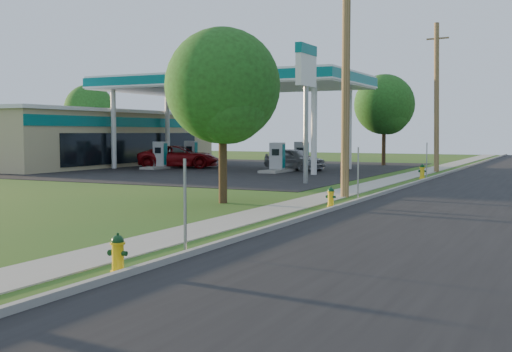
{
  "coord_description": "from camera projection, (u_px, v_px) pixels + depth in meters",
  "views": [
    {
      "loc": [
        7.5,
        -6.99,
        2.54
      ],
      "look_at": [
        0.0,
        8.0,
        1.4
      ],
      "focal_mm": 45.0,
      "sensor_mm": 36.0,
      "label": 1
    }
  ],
  "objects": [
    {
      "name": "ground_plane",
      "position": [
        21.0,
        300.0,
        9.75
      ],
      "size": [
        140.0,
        140.0,
        0.0
      ],
      "primitive_type": "plane",
      "color": "#22551B",
      "rests_on": "ground"
    },
    {
      "name": "road",
      "position": [
        445.0,
        230.0,
        16.67
      ],
      "size": [
        8.0,
        120.0,
        0.02
      ],
      "primitive_type": "cube",
      "color": "black",
      "rests_on": "ground"
    },
    {
      "name": "curb",
      "position": [
        303.0,
        218.0,
        18.45
      ],
      "size": [
        0.15,
        120.0,
        0.15
      ],
      "primitive_type": "cube",
      "color": "gray",
      "rests_on": "ground"
    },
    {
      "name": "sidewalk",
      "position": [
        249.0,
        217.0,
        19.23
      ],
      "size": [
        1.5,
        120.0,
        0.03
      ],
      "primitive_type": "cube",
      "color": "#9A978D",
      "rests_on": "ground"
    },
    {
      "name": "forecourt",
      "position": [
        206.0,
        168.0,
        45.45
      ],
      "size": [
        26.0,
        28.0,
        0.02
      ],
      "primitive_type": "cube",
      "color": "black",
      "rests_on": "ground"
    },
    {
      "name": "utility_pole_mid",
      "position": [
        346.0,
        70.0,
        24.85
      ],
      "size": [
        1.4,
        0.32,
        9.8
      ],
      "color": "brown",
      "rests_on": "ground"
    },
    {
      "name": "utility_pole_far",
      "position": [
        437.0,
        97.0,
        40.92
      ],
      "size": [
        1.4,
        0.32,
        9.5
      ],
      "color": "brown",
      "rests_on": "ground"
    },
    {
      "name": "sign_post_near",
      "position": [
        185.0,
        207.0,
        13.32
      ],
      "size": [
        0.05,
        0.04,
        2.0
      ],
      "primitive_type": "cube",
      "color": "gray",
      "rests_on": "ground"
    },
    {
      "name": "sign_post_mid",
      "position": [
        358.0,
        174.0,
        23.85
      ],
      "size": [
        0.05,
        0.04,
        2.0
      ],
      "primitive_type": "cube",
      "color": "gray",
      "rests_on": "ground"
    },
    {
      "name": "sign_post_far",
      "position": [
        427.0,
        161.0,
        34.73
      ],
      "size": [
        0.05,
        0.04,
        2.0
      ],
      "primitive_type": "cube",
      "color": "gray",
      "rests_on": "ground"
    },
    {
      "name": "gas_canopy",
      "position": [
        230.0,
        84.0,
        44.15
      ],
      "size": [
        18.18,
        9.18,
        6.4
      ],
      "color": "silver",
      "rests_on": "ground"
    },
    {
      "name": "fuel_pump_nw",
      "position": [
        160.0,
        159.0,
        44.73
      ],
      "size": [
        1.2,
        3.2,
        1.9
      ],
      "color": "gray",
      "rests_on": "ground"
    },
    {
      "name": "fuel_pump_ne",
      "position": [
        277.0,
        161.0,
        40.71
      ],
      "size": [
        1.2,
        3.2,
        1.9
      ],
      "color": "gray",
      "rests_on": "ground"
    },
    {
      "name": "fuel_pump_sw",
      "position": [
        191.0,
        157.0,
        48.3
      ],
      "size": [
        1.2,
        3.2,
        1.9
      ],
      "color": "gray",
      "rests_on": "ground"
    },
    {
      "name": "fuel_pump_se",
      "position": [
        301.0,
        159.0,
        44.28
      ],
      "size": [
        1.2,
        3.2,
        1.9
      ],
      "color": "gray",
      "rests_on": "ground"
    },
    {
      "name": "convenience_store",
      "position": [
        85.0,
        138.0,
        50.21
      ],
      "size": [
        10.4,
        22.4,
        4.25
      ],
      "color": "tan",
      "rests_on": "ground"
    },
    {
      "name": "price_pylon",
      "position": [
        306.0,
        73.0,
        31.47
      ],
      "size": [
        0.34,
        2.04,
        6.85
      ],
      "color": "gray",
      "rests_on": "ground"
    },
    {
      "name": "tree_verge",
      "position": [
        224.0,
        90.0,
        22.71
      ],
      "size": [
        4.14,
        4.14,
        6.27
      ],
      "color": "#392615",
      "rests_on": "ground"
    },
    {
      "name": "tree_lot",
      "position": [
        385.0,
        107.0,
        48.99
      ],
      "size": [
        4.62,
        4.62,
        7.0
      ],
      "color": "#392615",
      "rests_on": "ground"
    },
    {
      "name": "tree_back",
      "position": [
        90.0,
        112.0,
        58.3
      ],
      "size": [
        4.55,
        4.55,
        6.9
      ],
      "color": "#392615",
      "rests_on": "ground"
    },
    {
      "name": "hydrant_near",
      "position": [
        118.0,
        254.0,
        11.53
      ],
      "size": [
        0.38,
        0.34,
        0.74
      ],
      "color": "yellow",
      "rests_on": "ground"
    },
    {
      "name": "hydrant_mid",
      "position": [
        331.0,
        197.0,
        21.87
      ],
      "size": [
        0.36,
        0.32,
        0.69
      ],
      "color": "yellow",
      "rests_on": "ground"
    },
    {
      "name": "hydrant_far",
      "position": [
        422.0,
        171.0,
        35.16
      ],
      "size": [
        0.43,
        0.38,
        0.83
      ],
      "color": "yellow",
      "rests_on": "ground"
    },
    {
      "name": "car_red",
      "position": [
        179.0,
        157.0,
        45.79
      ],
      "size": [
        6.35,
        4.72,
        1.6
      ],
      "primitive_type": "imported",
      "rotation": [
        0.0,
        0.0,
        1.98
      ],
      "color": "maroon",
      "rests_on": "ground"
    },
    {
      "name": "car_silver",
      "position": [
        294.0,
        159.0,
        42.81
      ],
      "size": [
        4.84,
        3.26,
        1.53
      ],
      "primitive_type": "imported",
      "rotation": [
        0.0,
        0.0,
        1.21
      ],
      "color": "#9EA1A5",
      "rests_on": "ground"
    }
  ]
}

